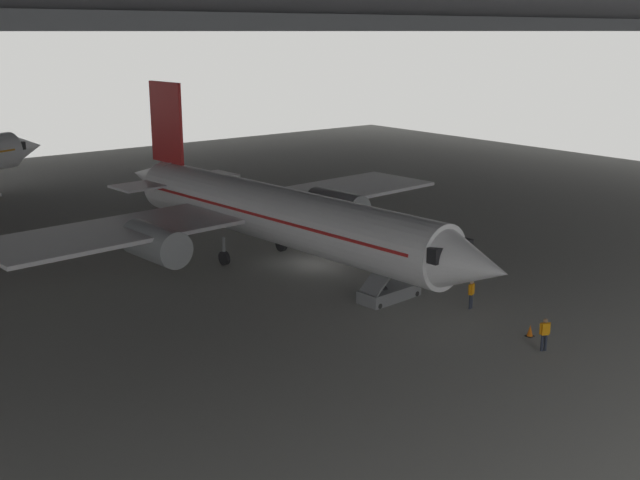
% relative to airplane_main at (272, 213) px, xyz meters
% --- Properties ---
extents(ground_plane, '(110.00, 110.00, 0.00)m').
position_rel_airplane_main_xyz_m(ground_plane, '(1.47, -1.69, -3.35)').
color(ground_plane, gray).
extents(hangar_structure, '(121.00, 99.00, 16.34)m').
position_rel_airplane_main_xyz_m(hangar_structure, '(1.38, 12.07, 12.35)').
color(hangar_structure, '#4C4F54').
rests_on(hangar_structure, ground_plane).
extents(airplane_main, '(33.44, 34.57, 10.90)m').
position_rel_airplane_main_xyz_m(airplane_main, '(0.00, 0.00, 0.00)').
color(airplane_main, white).
rests_on(airplane_main, ground_plane).
extents(boarding_stairs, '(4.18, 1.77, 4.54)m').
position_rel_airplane_main_xyz_m(boarding_stairs, '(1.26, -9.54, -2.63)').
color(boarding_stairs, slate).
rests_on(boarding_stairs, ground_plane).
extents(crew_worker_near_nose, '(0.51, 0.35, 1.60)m').
position_rel_airplane_main_xyz_m(crew_worker_near_nose, '(1.88, -19.28, -2.44)').
color(crew_worker_near_nose, '#232838').
rests_on(crew_worker_near_nose, ground_plane).
extents(crew_worker_by_stairs, '(0.52, 0.33, 1.61)m').
position_rel_airplane_main_xyz_m(crew_worker_by_stairs, '(3.59, -13.36, -2.43)').
color(crew_worker_by_stairs, '#232838').
rests_on(crew_worker_by_stairs, ground_plane).
extents(traffic_cone_orange, '(0.36, 0.36, 0.60)m').
position_rel_airplane_main_xyz_m(traffic_cone_orange, '(2.82, -17.80, -3.05)').
color(traffic_cone_orange, black).
rests_on(traffic_cone_orange, ground_plane).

